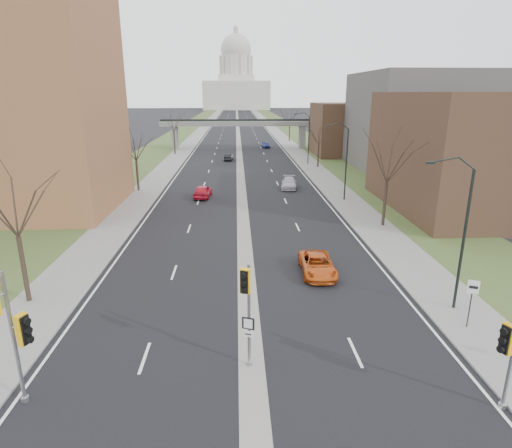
{
  "coord_description": "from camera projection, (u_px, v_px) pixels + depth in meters",
  "views": [
    {
      "loc": [
        -0.56,
        -15.54,
        11.93
      ],
      "look_at": [
        0.6,
        10.0,
        4.07
      ],
      "focal_mm": 30.0,
      "sensor_mm": 36.0,
      "label": 1
    }
  ],
  "objects": [
    {
      "name": "sidewalk_right",
      "position": [
        269.0,
        125.0,
        162.09
      ],
      "size": [
        4.0,
        600.0,
        0.12
      ],
      "primitive_type": "cube",
      "color": "gray",
      "rests_on": "ground"
    },
    {
      "name": "median_strip",
      "position": [
        238.0,
        126.0,
        161.59
      ],
      "size": [
        1.2,
        600.0,
        0.02
      ],
      "primitive_type": "cube",
      "color": "gray",
      "rests_on": "ground"
    },
    {
      "name": "streetlight_near",
      "position": [
        456.0,
        191.0,
        22.53
      ],
      "size": [
        2.61,
        0.2,
        8.7
      ],
      "color": "black",
      "rests_on": "sidewalk_right"
    },
    {
      "name": "road_surface",
      "position": [
        238.0,
        126.0,
        161.59
      ],
      "size": [
        20.0,
        600.0,
        0.01
      ],
      "primitive_type": "cube",
      "color": "black",
      "rests_on": "ground"
    },
    {
      "name": "capitol",
      "position": [
        236.0,
        83.0,
        318.44
      ],
      "size": [
        48.0,
        42.0,
        55.75
      ],
      "color": "beige",
      "rests_on": "ground"
    },
    {
      "name": "commercial_block_mid",
      "position": [
        418.0,
        122.0,
        67.02
      ],
      "size": [
        18.0,
        22.0,
        15.0
      ],
      "primitive_type": "cube",
      "color": "#56534E",
      "rests_on": "ground"
    },
    {
      "name": "car_left_near",
      "position": [
        203.0,
        191.0,
        50.69
      ],
      "size": [
        2.18,
        4.56,
        1.51
      ],
      "primitive_type": "imported",
      "rotation": [
        0.0,
        0.0,
        3.05
      ],
      "color": "red",
      "rests_on": "ground"
    },
    {
      "name": "car_right_far",
      "position": [
        265.0,
        145.0,
        96.79
      ],
      "size": [
        2.1,
        4.14,
        1.35
      ],
      "primitive_type": "imported",
      "rotation": [
        0.0,
        0.0,
        0.13
      ],
      "color": "navy",
      "rests_on": "ground"
    },
    {
      "name": "streetlight_mid",
      "position": [
        341.0,
        140.0,
        47.35
      ],
      "size": [
        2.61,
        0.2,
        8.7
      ],
      "color": "black",
      "rests_on": "sidewalk_right"
    },
    {
      "name": "signal_pole_median",
      "position": [
        247.0,
        299.0,
        18.29
      ],
      "size": [
        0.7,
        0.83,
        4.98
      ],
      "rotation": [
        0.0,
        0.0,
        -0.35
      ],
      "color": "gray",
      "rests_on": "ground"
    },
    {
      "name": "sidewalk_left",
      "position": [
        206.0,
        126.0,
        161.05
      ],
      "size": [
        4.0,
        600.0,
        0.12
      ],
      "primitive_type": "cube",
      "color": "gray",
      "rests_on": "ground"
    },
    {
      "name": "tree_right_a",
      "position": [
        389.0,
        155.0,
        37.98
      ],
      "size": [
        7.2,
        7.2,
        9.4
      ],
      "color": "#382B21",
      "rests_on": "sidewalk_right"
    },
    {
      "name": "car_left_far",
      "position": [
        229.0,
        157.0,
        78.66
      ],
      "size": [
        1.69,
        3.91,
        1.25
      ],
      "primitive_type": "imported",
      "rotation": [
        0.0,
        0.0,
        3.04
      ],
      "color": "black",
      "rests_on": "ground"
    },
    {
      "name": "pedestrian_bridge",
      "position": [
        239.0,
        127.0,
        93.33
      ],
      "size": [
        34.0,
        3.0,
        6.45
      ],
      "color": "slate",
      "rests_on": "ground"
    },
    {
      "name": "car_right_mid",
      "position": [
        289.0,
        183.0,
        55.64
      ],
      "size": [
        2.51,
        4.94,
        1.37
      ],
      "primitive_type": "imported",
      "rotation": [
        0.0,
        0.0,
        -0.13
      ],
      "color": "#A9A7AF",
      "rests_on": "ground"
    },
    {
      "name": "commercial_block_near",
      "position": [
        473.0,
        152.0,
        44.38
      ],
      "size": [
        16.0,
        20.0,
        12.0
      ],
      "primitive_type": "cube",
      "color": "#483421",
      "rests_on": "ground"
    },
    {
      "name": "signal_pole_left",
      "position": [
        10.0,
        323.0,
        15.91
      ],
      "size": [
        1.29,
        0.95,
        5.7
      ],
      "rotation": [
        0.0,
        0.0,
        -0.36
      ],
      "color": "gray",
      "rests_on": "ground"
    },
    {
      "name": "speed_limit_sign",
      "position": [
        472.0,
        295.0,
        22.02
      ],
      "size": [
        0.54,
        0.26,
        2.66
      ],
      "rotation": [
        0.0,
        0.0,
        -0.42
      ],
      "color": "black",
      "rests_on": "sidewalk_right"
    },
    {
      "name": "tree_left_b",
      "position": [
        135.0,
        141.0,
        52.25
      ],
      "size": [
        6.75,
        6.75,
        8.81
      ],
      "color": "#382B21",
      "rests_on": "sidewalk_left"
    },
    {
      "name": "ground",
      "position": [
        253.0,
        383.0,
        18.36
      ],
      "size": [
        700.0,
        700.0,
        0.0
      ],
      "primitive_type": "plane",
      "color": "black",
      "rests_on": "ground"
    },
    {
      "name": "streetlight_far",
      "position": [
        304.0,
        124.0,
        72.18
      ],
      "size": [
        2.61,
        0.2,
        8.7
      ],
      "color": "black",
      "rests_on": "sidewalk_right"
    },
    {
      "name": "grass_verge_right",
      "position": [
        285.0,
        125.0,
        162.35
      ],
      "size": [
        8.0,
        600.0,
        0.1
      ],
      "primitive_type": "cube",
      "color": "#344720",
      "rests_on": "ground"
    },
    {
      "name": "commercial_block_far",
      "position": [
        350.0,
        129.0,
        84.69
      ],
      "size": [
        14.0,
        14.0,
        10.0
      ],
      "primitive_type": "cube",
      "color": "#483421",
      "rests_on": "ground"
    },
    {
      "name": "tree_left_a",
      "position": [
        11.0,
        193.0,
        23.49
      ],
      "size": [
        7.2,
        7.2,
        9.4
      ],
      "color": "#382B21",
      "rests_on": "sidewalk_left"
    },
    {
      "name": "tree_left_c",
      "position": [
        173.0,
        119.0,
        84.48
      ],
      "size": [
        7.65,
        7.65,
        9.99
      ],
      "color": "#382B21",
      "rests_on": "sidewalk_left"
    },
    {
      "name": "tree_right_b",
      "position": [
        319.0,
        132.0,
        69.73
      ],
      "size": [
        6.3,
        6.3,
        8.22
      ],
      "color": "#382B21",
      "rests_on": "sidewalk_right"
    },
    {
      "name": "tree_right_c",
      "position": [
        290.0,
        113.0,
        107.57
      ],
      "size": [
        7.65,
        7.65,
        9.99
      ],
      "color": "#382B21",
      "rests_on": "sidewalk_right"
    },
    {
      "name": "car_right_near",
      "position": [
        317.0,
        265.0,
        29.25
      ],
      "size": [
        2.3,
        4.82,
        1.33
      ],
      "primitive_type": "imported",
      "rotation": [
        0.0,
        0.0,
        -0.02
      ],
      "color": "#C65015",
      "rests_on": "ground"
    },
    {
      "name": "grass_verge_left",
      "position": [
        190.0,
        126.0,
        160.79
      ],
      "size": [
        8.0,
        600.0,
        0.1
      ],
      "primitive_type": "cube",
      "color": "#344720",
      "rests_on": "ground"
    }
  ]
}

